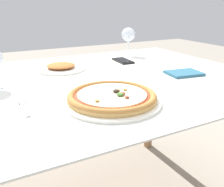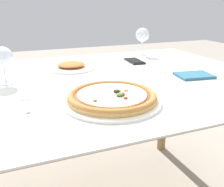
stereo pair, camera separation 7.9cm
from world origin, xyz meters
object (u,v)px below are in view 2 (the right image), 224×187
Objects in this scene: fork at (26,102)px; side_plate at (71,66)px; dining_table at (103,95)px; wine_glass_far_left at (2,58)px; pizza_plate at (112,97)px; wine_glass_far_right at (142,35)px; cell_phone at (134,61)px.

fork is 0.74× the size of side_plate.
dining_table is 9.61× the size of wine_glass_far_left.
pizza_plate is at bearing -47.19° from wine_glass_far_left.
dining_table is 8.60× the size of wine_glass_far_right.
dining_table is 8.35× the size of fork.
wine_glass_far_left is 0.89× the size of wine_glass_far_right.
pizza_plate reaches higher than side_plate.
pizza_plate is 2.15× the size of cell_phone.
wine_glass_far_right reaches higher than cell_phone.
dining_table is 6.19× the size of side_plate.
pizza_plate is 0.60m from cell_phone.
dining_table is 0.59m from wine_glass_far_right.
pizza_plate is 0.81m from wine_glass_far_right.
dining_table is 9.53× the size of cell_phone.
wine_glass_far_right reaches higher than dining_table.
fork is 1.14× the size of cell_phone.
wine_glass_far_right is at bearing 44.98° from dining_table.
wine_glass_far_left is 0.34m from side_plate.
fork is 1.03× the size of wine_glass_far_right.
cell_phone reaches higher than fork.
fork is at bearing -141.82° from wine_glass_far_right.
pizza_plate is 0.28m from fork.
pizza_plate is 0.48m from wine_glass_far_left.
wine_glass_far_left reaches higher than pizza_plate.
dining_table is at bearing 27.86° from fork.
pizza_plate is 0.48m from side_plate.
wine_glass_far_left is 0.64× the size of side_plate.
fork is (-0.26, 0.10, -0.01)m from pizza_plate.
pizza_plate reaches higher than cell_phone.
side_plate is (-0.48, -0.18, -0.11)m from wine_glass_far_right.
side_plate reaches higher than cell_phone.
side_plate is at bearing -176.78° from cell_phone.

